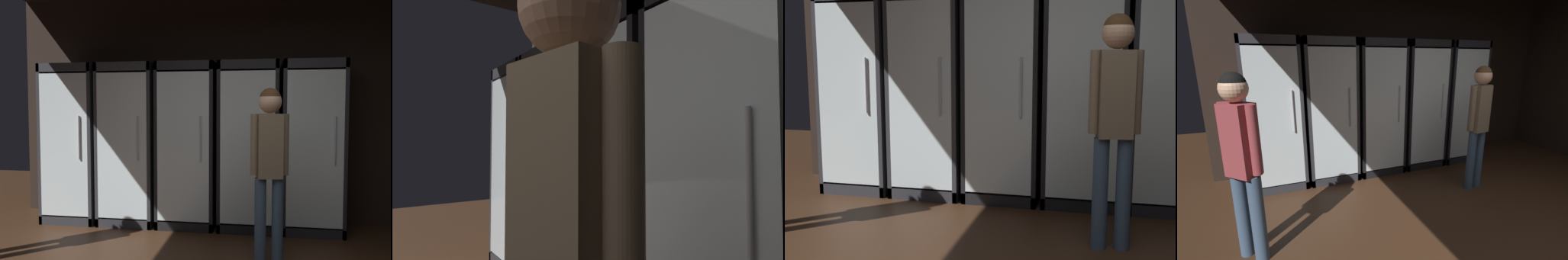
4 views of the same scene
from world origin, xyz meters
The scene contains 5 objects.
cooler_far_left centered at (-2.14, 2.69, 0.92)m, with size 0.66×0.70×1.90m.
cooler_left centered at (-1.43, 2.69, 0.93)m, with size 0.66×0.70×1.90m.
cooler_center centered at (-0.73, 2.69, 0.94)m, with size 0.66×0.70×1.90m.
cooler_right centered at (-0.02, 2.69, 0.94)m, with size 0.66×0.70×1.90m.
shopper_near centered at (0.21, 1.58, 0.97)m, with size 0.34×0.21×1.56m.
Camera 2 is at (0.75, 1.24, 1.17)m, focal length 29.85 mm.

